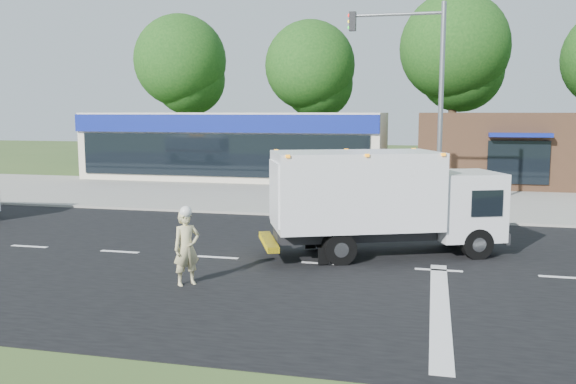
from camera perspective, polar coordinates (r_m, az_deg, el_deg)
name	(u,v)px	position (r m, az deg, el deg)	size (l,w,h in m)	color
ground	(323,264)	(16.45, 3.34, -6.74)	(120.00, 120.00, 0.00)	#385123
road_asphalt	(323,264)	(16.45, 3.34, -6.73)	(60.00, 14.00, 0.02)	black
sidewalk	(360,213)	(24.39, 6.71, -1.95)	(60.00, 2.40, 0.12)	gray
parking_apron	(373,195)	(30.10, 8.00, -0.27)	(60.00, 9.00, 0.02)	gray
lane_markings	(369,280)	(14.97, 7.57, -8.16)	(55.20, 7.00, 0.01)	silver
ems_box_truck	(381,196)	(17.27, 8.66, -0.34)	(6.98, 4.43, 2.97)	black
emergency_worker	(187,247)	(14.47, -9.47, -5.06)	(0.76, 0.76, 1.88)	#CABE86
retail_strip_mall	(236,145)	(37.58, -4.89, 4.38)	(18.00, 6.20, 4.00)	beige
brown_storefront	(511,149)	(35.99, 20.17, 3.79)	(10.00, 6.70, 4.00)	#382316
traffic_signal_pole	(423,88)	(23.32, 12.55, 9.49)	(3.51, 0.25, 8.00)	gray
background_trees	(383,64)	(44.14, 8.84, 11.75)	(36.77, 7.39, 12.10)	#332114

